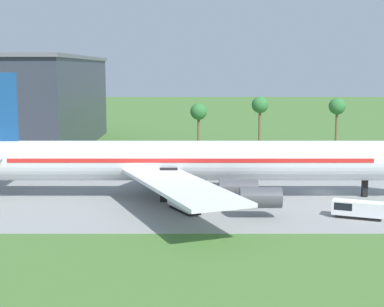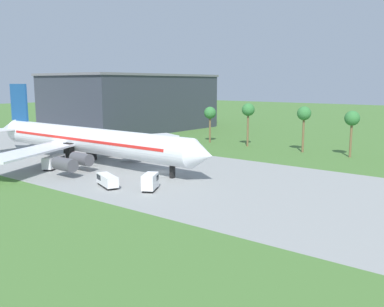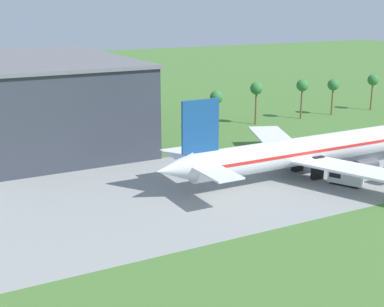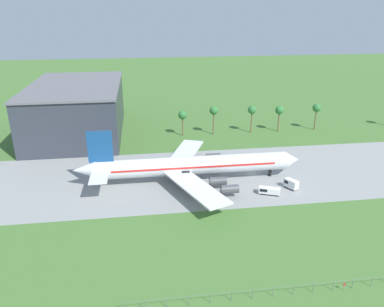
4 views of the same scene
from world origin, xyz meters
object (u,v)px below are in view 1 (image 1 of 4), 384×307
object	(u,v)px
baggage_tug	(358,209)
terminal_building	(11,102)
catering_van	(186,200)
jet_airliner	(183,161)

from	to	relation	value
baggage_tug	terminal_building	distance (m)	91.81
baggage_tug	catering_van	bearing A→B (deg)	169.90
jet_airliner	terminal_building	bearing A→B (deg)	126.84
catering_van	terminal_building	distance (m)	75.87
terminal_building	catering_van	bearing A→B (deg)	-56.70
jet_airliner	baggage_tug	xyz separation A→B (m)	(21.50, -12.14, -4.02)
jet_airliner	baggage_tug	distance (m)	25.02
baggage_tug	catering_van	size ratio (longest dim) A/B	0.97
catering_van	terminal_building	size ratio (longest dim) A/B	0.11
jet_airliner	terminal_building	size ratio (longest dim) A/B	1.15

